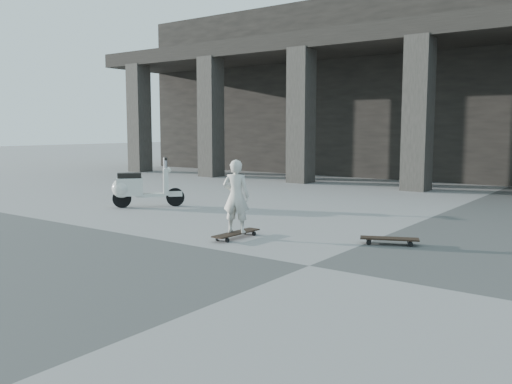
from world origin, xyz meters
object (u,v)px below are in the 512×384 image
Objects in this scene: longboard at (236,234)px; scooter at (136,188)px; child at (236,196)px; skateboard_spare at (389,239)px.

scooter is (-3.66, 1.28, 0.34)m from longboard.
child is at bearing -115.03° from longboard.
scooter is at bearing -41.86° from child.
longboard is 0.83× the size of child.
scooter is (-5.68, 0.34, 0.34)m from skateboard_spare.
skateboard_spare is at bearing -177.65° from child.
longboard is at bearing -49.17° from child.
skateboard_spare is at bearing -51.75° from scooter.
skateboard_spare is at bearing -63.51° from longboard.
child reaches higher than longboard.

